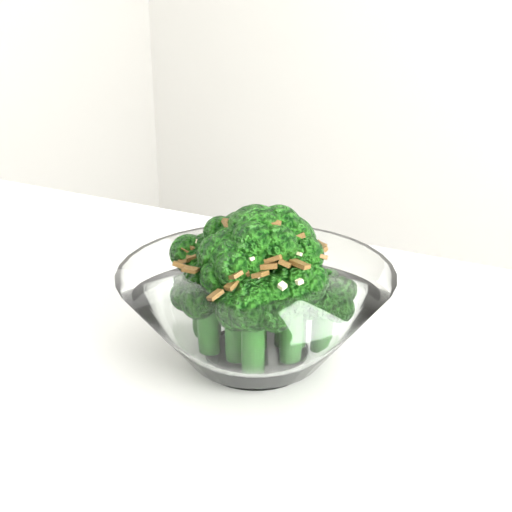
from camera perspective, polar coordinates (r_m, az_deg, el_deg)
The scene contains 1 object.
broccoli_dish at distance 0.50m, azimuth -0.04°, elevation -3.71°, with size 0.19×0.19×0.12m.
Camera 1 is at (0.39, -0.27, 1.01)m, focal length 50.00 mm.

